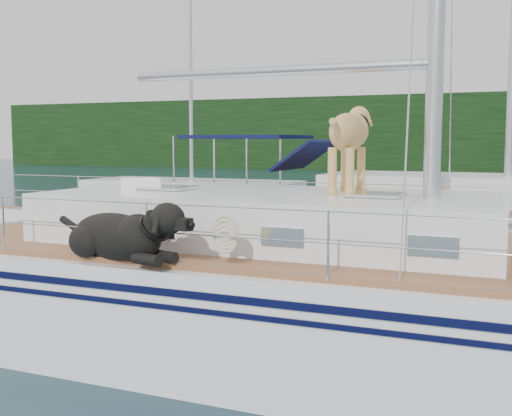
% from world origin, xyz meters
% --- Properties ---
extents(ground, '(120.00, 120.00, 0.00)m').
position_xyz_m(ground, '(0.00, 0.00, 0.00)').
color(ground, black).
rests_on(ground, ground).
extents(tree_line, '(90.00, 3.00, 6.00)m').
position_xyz_m(tree_line, '(0.00, 45.00, 3.00)').
color(tree_line, black).
rests_on(tree_line, ground).
extents(shore_bank, '(92.00, 1.00, 1.20)m').
position_xyz_m(shore_bank, '(0.00, 46.20, 0.60)').
color(shore_bank, '#595147').
rests_on(shore_bank, ground).
extents(main_sailboat, '(12.00, 4.02, 14.01)m').
position_xyz_m(main_sailboat, '(0.10, -0.01, 0.68)').
color(main_sailboat, white).
rests_on(main_sailboat, ground).
extents(neighbor_sailboat, '(11.00, 3.50, 13.30)m').
position_xyz_m(neighbor_sailboat, '(0.87, 6.65, 0.63)').
color(neighbor_sailboat, white).
rests_on(neighbor_sailboat, ground).
extents(bg_boat_west, '(8.00, 3.00, 11.65)m').
position_xyz_m(bg_boat_west, '(-8.00, 14.00, 0.45)').
color(bg_boat_west, white).
rests_on(bg_boat_west, ground).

